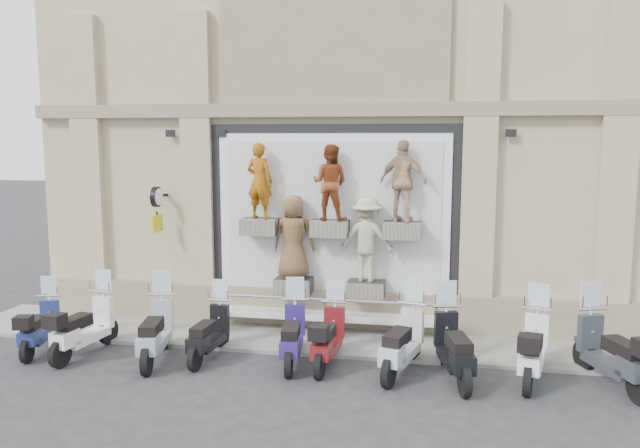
% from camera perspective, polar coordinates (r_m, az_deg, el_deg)
% --- Properties ---
extents(ground, '(90.00, 90.00, 0.00)m').
position_cam_1_polar(ground, '(11.53, -1.35, -13.79)').
color(ground, '#2A2A2D').
rests_on(ground, ground).
extents(sidewalk, '(16.00, 2.20, 0.08)m').
position_cam_1_polar(sidewalk, '(13.45, 0.52, -10.37)').
color(sidewalk, gray).
rests_on(sidewalk, ground).
extents(building, '(14.00, 8.60, 12.00)m').
position_cam_1_polar(building, '(17.70, 3.40, 13.56)').
color(building, tan).
rests_on(building, ground).
extents(shop_vitrine, '(5.60, 0.83, 4.30)m').
position_cam_1_polar(shop_vitrine, '(13.51, 1.41, -0.05)').
color(shop_vitrine, black).
rests_on(shop_vitrine, ground).
extents(guard_rail, '(5.06, 0.10, 0.93)m').
position_cam_1_polar(guard_rail, '(13.23, 0.45, -8.76)').
color(guard_rail, '#9EA0A5').
rests_on(guard_rail, ground).
extents(clock_sign_bracket, '(0.10, 0.80, 1.02)m').
position_cam_1_polar(clock_sign_bracket, '(14.39, -14.68, 1.84)').
color(clock_sign_bracket, black).
rests_on(clock_sign_bracket, ground).
extents(scooter_a, '(0.87, 1.82, 1.42)m').
position_cam_1_polar(scooter_a, '(13.76, -24.29, -7.77)').
color(scooter_a, navy).
rests_on(scooter_a, ground).
extents(scooter_b, '(0.82, 2.02, 1.60)m').
position_cam_1_polar(scooter_b, '(13.18, -20.78, -7.85)').
color(scooter_b, white).
rests_on(scooter_b, ground).
extents(scooter_c, '(0.99, 2.09, 1.63)m').
position_cam_1_polar(scooter_c, '(12.42, -14.84, -8.46)').
color(scooter_c, '#8F959B').
rests_on(scooter_c, ground).
extents(scooter_d, '(0.62, 1.81, 1.45)m').
position_cam_1_polar(scooter_d, '(12.34, -10.14, -8.87)').
color(scooter_d, black).
rests_on(scooter_d, ground).
extents(scooter_e, '(0.80, 1.96, 1.54)m').
position_cam_1_polar(scooter_e, '(11.91, -2.55, -9.14)').
color(scooter_e, navy).
rests_on(scooter_e, ground).
extents(scooter_f, '(0.64, 1.90, 1.52)m').
position_cam_1_polar(scooter_f, '(11.80, 0.75, -9.35)').
color(scooter_f, maroon).
rests_on(scooter_f, ground).
extents(scooter_g, '(1.08, 2.09, 1.63)m').
position_cam_1_polar(scooter_g, '(11.50, 7.55, -9.59)').
color(scooter_g, '#B4B5BB').
rests_on(scooter_g, ground).
extents(scooter_h, '(1.03, 2.11, 1.65)m').
position_cam_1_polar(scooter_h, '(11.38, 12.19, -9.87)').
color(scooter_h, black).
rests_on(scooter_h, ground).
extents(scooter_i, '(1.03, 2.07, 1.62)m').
position_cam_1_polar(scooter_i, '(11.69, 18.96, -9.71)').
color(scooter_i, white).
rests_on(scooter_i, ground).
extents(scooter_j, '(1.31, 2.16, 1.69)m').
position_cam_1_polar(scooter_j, '(11.94, 25.18, -9.50)').
color(scooter_j, '#2A2E33').
rests_on(scooter_j, ground).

